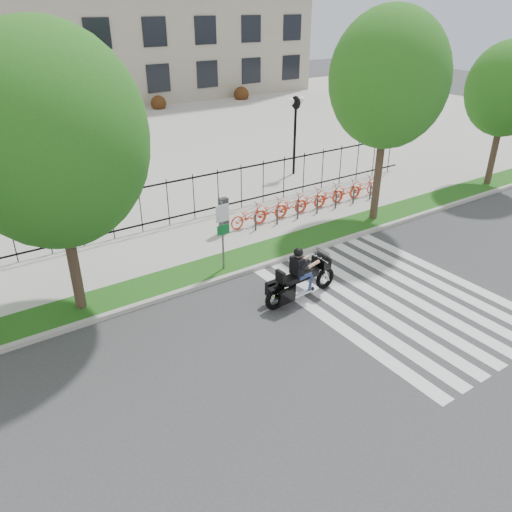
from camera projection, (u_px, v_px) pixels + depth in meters
ground at (275, 349)px, 13.71m from camera, size 120.00×120.00×0.00m
curb at (203, 285)px, 16.71m from camera, size 60.00×0.20×0.15m
grass_verge at (191, 275)px, 17.33m from camera, size 60.00×1.50×0.15m
sidewalk at (161, 248)px, 19.18m from camera, size 60.00×3.50×0.15m
plaza at (47, 150)px, 32.14m from camera, size 80.00×34.00×0.10m
crosswalk_stripes at (396, 297)px, 16.13m from camera, size 5.70×8.00×0.01m
iron_fence at (141, 209)px, 19.98m from camera, size 30.00×0.06×2.00m
lamp_post_right at (295, 116)px, 26.12m from camera, size 1.06×0.70×4.25m
street_tree_1 at (50, 139)px, 13.05m from camera, size 5.19×5.19×8.18m
street_tree_2 at (389, 79)px, 19.15m from camera, size 4.63×4.63×8.42m
street_tree_3 at (508, 89)px, 23.82m from camera, size 3.90×3.90×6.94m
bike_share_station at (309, 201)px, 22.30m from camera, size 8.85×0.85×1.50m
sign_pole_regulatory at (223, 227)px, 16.86m from camera, size 0.50×0.09×2.50m
motorcycle_rider at (301, 278)px, 15.77m from camera, size 2.87×0.86×2.22m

